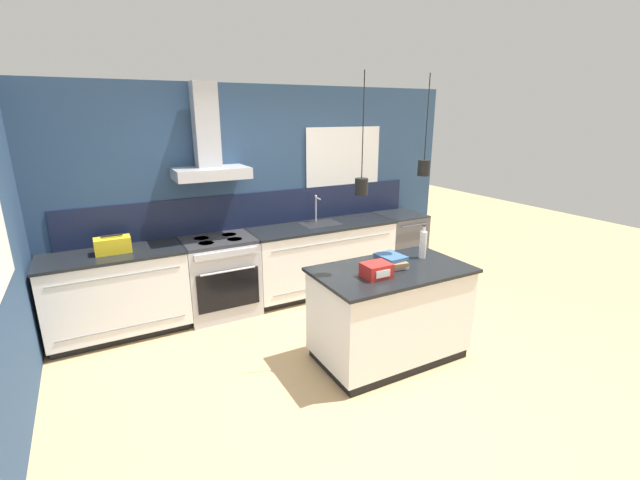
# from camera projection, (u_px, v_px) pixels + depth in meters

# --- Properties ---
(ground_plane) EXTENTS (16.00, 16.00, 0.00)m
(ground_plane) POSITION_uv_depth(u_px,v_px,m) (337.00, 370.00, 3.94)
(ground_plane) COLOR tan
(ground_plane) RESTS_ON ground
(wall_back) EXTENTS (5.60, 2.12, 2.60)m
(wall_back) POSITION_uv_depth(u_px,v_px,m) (254.00, 191.00, 5.23)
(wall_back) COLOR navy
(wall_back) RESTS_ON ground_plane
(counter_run_left) EXTENTS (1.39, 0.64, 0.91)m
(counter_run_left) POSITION_uv_depth(u_px,v_px,m) (118.00, 294.00, 4.47)
(counter_run_left) COLOR black
(counter_run_left) RESTS_ON ground_plane
(counter_run_sink) EXTENTS (1.91, 0.64, 1.26)m
(counter_run_sink) POSITION_uv_depth(u_px,v_px,m) (322.00, 257.00, 5.58)
(counter_run_sink) COLOR black
(counter_run_sink) RESTS_ON ground_plane
(oven_range) EXTENTS (0.81, 0.66, 0.91)m
(oven_range) POSITION_uv_depth(u_px,v_px,m) (221.00, 276.00, 4.96)
(oven_range) COLOR #B5B5BA
(oven_range) RESTS_ON ground_plane
(dishwasher) EXTENTS (0.59, 0.65, 0.91)m
(dishwasher) POSITION_uv_depth(u_px,v_px,m) (398.00, 245.00, 6.15)
(dishwasher) COLOR #4C4C51
(dishwasher) RESTS_ON ground_plane
(kitchen_island) EXTENTS (1.43, 0.83, 0.91)m
(kitchen_island) POSITION_uv_depth(u_px,v_px,m) (390.00, 313.00, 4.04)
(kitchen_island) COLOR black
(kitchen_island) RESTS_ON ground_plane
(bottle_on_island) EXTENTS (0.07, 0.07, 0.33)m
(bottle_on_island) POSITION_uv_depth(u_px,v_px,m) (423.00, 244.00, 4.16)
(bottle_on_island) COLOR silver
(bottle_on_island) RESTS_ON kitchen_island
(book_stack) EXTENTS (0.25, 0.33, 0.10)m
(book_stack) POSITION_uv_depth(u_px,v_px,m) (391.00, 261.00, 3.96)
(book_stack) COLOR silver
(book_stack) RESTS_ON kitchen_island
(red_supply_box) EXTENTS (0.24, 0.20, 0.13)m
(red_supply_box) POSITION_uv_depth(u_px,v_px,m) (376.00, 270.00, 3.69)
(red_supply_box) COLOR red
(red_supply_box) RESTS_ON kitchen_island
(yellow_toolbox) EXTENTS (0.34, 0.18, 0.19)m
(yellow_toolbox) POSITION_uv_depth(u_px,v_px,m) (113.00, 245.00, 4.33)
(yellow_toolbox) COLOR gold
(yellow_toolbox) RESTS_ON counter_run_left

